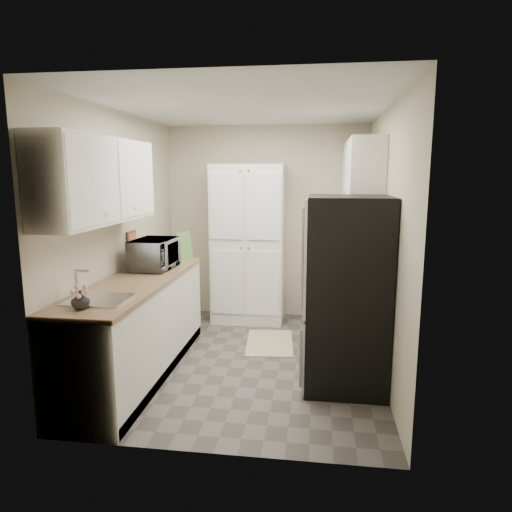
{
  "coord_description": "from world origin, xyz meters",
  "views": [
    {
      "loc": [
        0.67,
        -4.36,
        1.89
      ],
      "look_at": [
        0.06,
        0.15,
        1.06
      ],
      "focal_mm": 32.0,
      "sensor_mm": 36.0,
      "label": 1
    }
  ],
  "objects_px": {
    "microwave": "(154,254)",
    "pantry_cabinet": "(248,244)",
    "electric_range": "(345,308)",
    "refrigerator": "(347,293)",
    "toaster_oven": "(352,244)",
    "wine_bottle": "(153,251)"
  },
  "relations": [
    {
      "from": "microwave",
      "to": "pantry_cabinet",
      "type": "bearing_deg",
      "value": -30.55
    },
    {
      "from": "electric_range",
      "to": "refrigerator",
      "type": "relative_size",
      "value": 0.66
    },
    {
      "from": "electric_range",
      "to": "toaster_oven",
      "type": "xyz_separation_m",
      "value": [
        0.12,
        0.82,
        0.56
      ]
    },
    {
      "from": "microwave",
      "to": "refrigerator",
      "type": "bearing_deg",
      "value": -102.28
    },
    {
      "from": "electric_range",
      "to": "wine_bottle",
      "type": "relative_size",
      "value": 4.3
    },
    {
      "from": "refrigerator",
      "to": "microwave",
      "type": "xyz_separation_m",
      "value": [
        -1.92,
        0.47,
        0.22
      ]
    },
    {
      "from": "microwave",
      "to": "wine_bottle",
      "type": "bearing_deg",
      "value": 24.66
    },
    {
      "from": "wine_bottle",
      "to": "toaster_oven",
      "type": "bearing_deg",
      "value": 21.51
    },
    {
      "from": "wine_bottle",
      "to": "toaster_oven",
      "type": "relative_size",
      "value": 0.63
    },
    {
      "from": "microwave",
      "to": "wine_bottle",
      "type": "distance_m",
      "value": 0.31
    },
    {
      "from": "pantry_cabinet",
      "to": "wine_bottle",
      "type": "xyz_separation_m",
      "value": [
        -0.9,
        -0.97,
        0.05
      ]
    },
    {
      "from": "microwave",
      "to": "toaster_oven",
      "type": "xyz_separation_m",
      "value": [
        2.07,
        1.15,
        -0.03
      ]
    },
    {
      "from": "pantry_cabinet",
      "to": "wine_bottle",
      "type": "bearing_deg",
      "value": -133.03
    },
    {
      "from": "microwave",
      "to": "electric_range",
      "type": "bearing_deg",
      "value": -79.0
    },
    {
      "from": "pantry_cabinet",
      "to": "toaster_oven",
      "type": "relative_size",
      "value": 4.79
    },
    {
      "from": "microwave",
      "to": "wine_bottle",
      "type": "relative_size",
      "value": 2.11
    },
    {
      "from": "microwave",
      "to": "toaster_oven",
      "type": "distance_m",
      "value": 2.37
    },
    {
      "from": "microwave",
      "to": "toaster_oven",
      "type": "relative_size",
      "value": 1.33
    },
    {
      "from": "microwave",
      "to": "toaster_oven",
      "type": "bearing_deg",
      "value": -59.53
    },
    {
      "from": "wine_bottle",
      "to": "pantry_cabinet",
      "type": "bearing_deg",
      "value": 46.97
    },
    {
      "from": "wine_bottle",
      "to": "toaster_oven",
      "type": "distance_m",
      "value": 2.36
    },
    {
      "from": "pantry_cabinet",
      "to": "wine_bottle",
      "type": "height_order",
      "value": "pantry_cabinet"
    }
  ]
}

